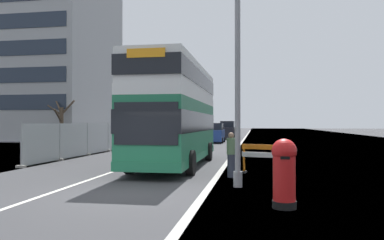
{
  "coord_description": "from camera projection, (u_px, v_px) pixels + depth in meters",
  "views": [
    {
      "loc": [
        3.73,
        -10.4,
        2.07
      ],
      "look_at": [
        1.09,
        4.98,
        2.2
      ],
      "focal_mm": 34.71,
      "sensor_mm": 36.0,
      "label": 1
    }
  ],
  "objects": [
    {
      "name": "pedestrian_at_kerb",
      "position": [
        231.0,
        155.0,
        14.13
      ],
      "size": [
        0.34,
        0.34,
        1.72
      ],
      "color": "#2D3342",
      "rests_on": "ground"
    },
    {
      "name": "car_oncoming_near",
      "position": [
        162.0,
        134.0,
        33.62
      ],
      "size": [
        2.01,
        3.87,
        2.34
      ],
      "color": "navy",
      "rests_on": "ground"
    },
    {
      "name": "backdrop_office_block",
      "position": [
        22.0,
        48.0,
        49.76
      ],
      "size": [
        22.51,
        15.49,
        24.27
      ],
      "color": "#9EA0A3",
      "rests_on": "ground"
    },
    {
      "name": "lamppost_foreground",
      "position": [
        238.0,
        61.0,
        12.02
      ],
      "size": [
        0.29,
        0.7,
        8.65
      ],
      "color": "gray",
      "rests_on": "ground"
    },
    {
      "name": "red_pillar_postbox",
      "position": [
        284.0,
        170.0,
        9.01
      ],
      "size": [
        0.61,
        0.61,
        1.69
      ],
      "color": "black",
      "rests_on": "ground"
    },
    {
      "name": "bare_tree_far_verge_mid",
      "position": [
        164.0,
        121.0,
        63.23
      ],
      "size": [
        2.4,
        2.67,
        4.99
      ],
      "color": "#4C3D2D",
      "rests_on": "ground"
    },
    {
      "name": "car_receding_mid",
      "position": [
        215.0,
        133.0,
        39.21
      ],
      "size": [
        2.0,
        4.09,
        2.08
      ],
      "color": "navy",
      "rests_on": "ground"
    },
    {
      "name": "ground",
      "position": [
        146.0,
        195.0,
        10.85
      ],
      "size": [
        140.0,
        280.0,
        0.1
      ],
      "color": "#38383A"
    },
    {
      "name": "car_receding_far",
      "position": [
        228.0,
        131.0,
        48.25
      ],
      "size": [
        2.07,
        4.46,
        2.33
      ],
      "color": "black",
      "rests_on": "ground"
    },
    {
      "name": "construction_site_fence",
      "position": [
        124.0,
        136.0,
        30.5
      ],
      "size": [
        0.44,
        27.4,
        2.1
      ],
      "color": "#A8AAAD",
      "rests_on": "ground"
    },
    {
      "name": "double_decker_bus",
      "position": [
        176.0,
        113.0,
        18.02
      ],
      "size": [
        2.85,
        10.44,
        4.83
      ],
      "color": "#1E6B47",
      "rests_on": "ground"
    },
    {
      "name": "roadworks_barrier",
      "position": [
        261.0,
        155.0,
        15.07
      ],
      "size": [
        1.65,
        0.82,
        1.2
      ],
      "color": "orange",
      "rests_on": "ground"
    },
    {
      "name": "bare_tree_far_verge_near",
      "position": [
        61.0,
        120.0,
        39.14
      ],
      "size": [
        2.9,
        3.11,
        4.58
      ],
      "color": "#4C3D2D",
      "rests_on": "ground"
    }
  ]
}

